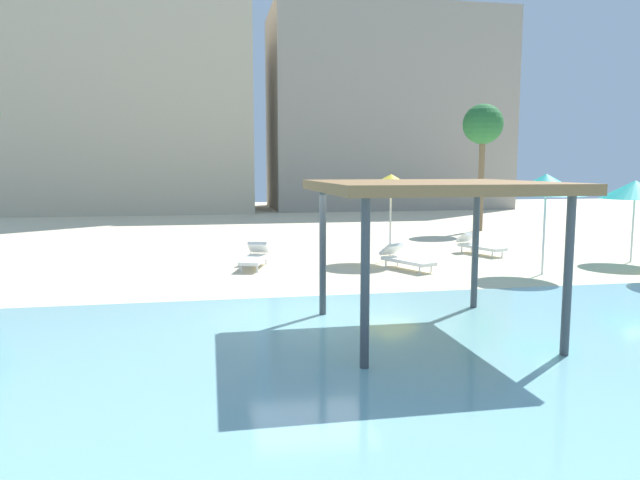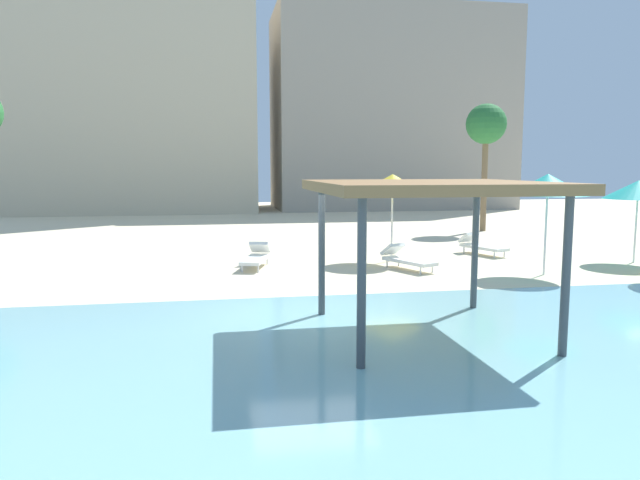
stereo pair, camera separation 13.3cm
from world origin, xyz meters
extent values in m
plane|color=beige|center=(0.00, 0.00, 0.00)|extent=(80.00, 80.00, 0.00)
cube|color=#7AB7C1|center=(0.00, -5.25, 0.02)|extent=(44.00, 13.50, 0.04)
cylinder|color=#42474C|center=(0.19, -0.24, 1.31)|extent=(0.14, 0.14, 2.62)
cylinder|color=#42474C|center=(3.52, -0.24, 1.31)|extent=(0.14, 0.14, 2.62)
cylinder|color=#42474C|center=(0.19, -3.57, 1.31)|extent=(0.14, 0.14, 2.62)
cylinder|color=#42474C|center=(3.52, -3.57, 1.31)|extent=(0.14, 0.14, 2.62)
cube|color=olive|center=(1.86, -1.90, 2.71)|extent=(4.03, 4.03, 0.18)
cylinder|color=silver|center=(3.72, 6.44, 1.13)|extent=(0.06, 0.06, 2.27)
cone|color=yellow|center=(3.72, 6.44, 2.55)|extent=(2.05, 2.05, 0.56)
cylinder|color=silver|center=(7.28, 3.28, 1.13)|extent=(0.06, 0.06, 2.26)
cone|color=teal|center=(7.28, 3.28, 2.56)|extent=(2.20, 2.20, 0.61)
cylinder|color=silver|center=(11.36, 4.82, 1.02)|extent=(0.06, 0.06, 2.05)
cone|color=teal|center=(11.36, 4.82, 2.34)|extent=(2.14, 2.14, 0.59)
cylinder|color=white|center=(7.77, 6.57, 0.11)|extent=(0.05, 0.05, 0.22)
cylinder|color=white|center=(7.32, 6.40, 0.11)|extent=(0.05, 0.05, 0.22)
cylinder|color=white|center=(7.28, 7.92, 0.11)|extent=(0.05, 0.05, 0.22)
cylinder|color=white|center=(6.82, 7.76, 0.11)|extent=(0.05, 0.05, 0.22)
cube|color=white|center=(7.30, 7.16, 0.27)|extent=(1.18, 1.90, 0.10)
cube|color=white|center=(7.04, 7.86, 0.55)|extent=(0.74, 0.68, 0.40)
cylinder|color=white|center=(-0.73, 5.05, 0.11)|extent=(0.05, 0.05, 0.22)
cylinder|color=white|center=(-1.19, 5.18, 0.11)|extent=(0.05, 0.05, 0.22)
cylinder|color=white|center=(-0.34, 6.44, 0.11)|extent=(0.05, 0.05, 0.22)
cylinder|color=white|center=(-0.81, 6.57, 0.11)|extent=(0.05, 0.05, 0.22)
cube|color=white|center=(-0.77, 5.81, 0.27)|extent=(1.06, 1.89, 0.10)
cube|color=white|center=(-0.57, 6.53, 0.55)|extent=(0.71, 0.65, 0.40)
cylinder|color=white|center=(4.26, 4.14, 0.11)|extent=(0.05, 0.05, 0.22)
cylinder|color=white|center=(3.83, 3.94, 0.11)|extent=(0.05, 0.05, 0.22)
cylinder|color=white|center=(3.66, 5.45, 0.11)|extent=(0.05, 0.05, 0.22)
cylinder|color=white|center=(3.22, 5.24, 0.11)|extent=(0.05, 0.05, 0.22)
cube|color=white|center=(3.74, 4.69, 0.27)|extent=(1.30, 1.89, 0.10)
cube|color=white|center=(3.43, 5.37, 0.55)|extent=(0.76, 0.71, 0.40)
cylinder|color=brown|center=(10.76, 14.53, 2.37)|extent=(0.28, 0.28, 4.74)
sphere|color=#286B33|center=(10.76, 14.53, 5.09)|extent=(1.90, 1.90, 1.90)
cube|color=beige|center=(-7.28, 31.63, 10.44)|extent=(16.29, 9.45, 20.88)
cube|color=#9E9384|center=(11.19, 31.87, 7.20)|extent=(17.35, 8.51, 14.40)
camera|label=1|loc=(-2.04, -11.87, 3.04)|focal=33.02mm
camera|label=2|loc=(-1.91, -11.89, 3.04)|focal=33.02mm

